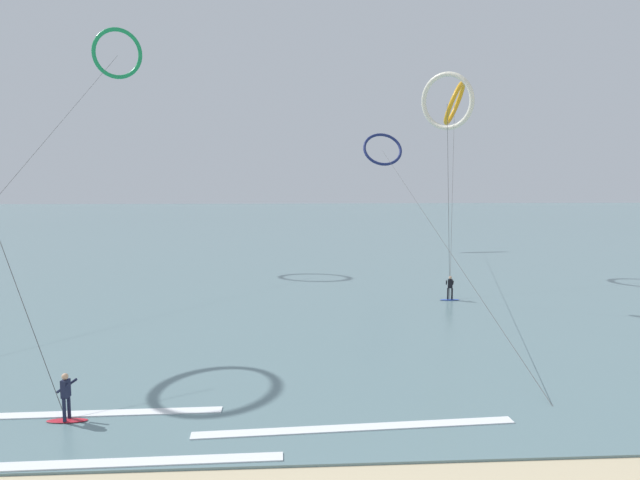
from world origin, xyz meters
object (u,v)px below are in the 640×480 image
Objects in this scene: kite_amber at (455,103)px; kite_emerald at (117,54)px; surfer_crimson at (66,400)px; surfer_cobalt at (450,290)px; kite_ivory at (447,101)px; kite_navy at (383,149)px.

kite_amber is 0.46× the size of kite_emerald.
surfer_crimson is 43.73m from kite_emerald.
kite_ivory is at bearing -150.97° from surfer_cobalt.
kite_amber reaches higher than surfer_cobalt.
surfer_cobalt is 1.00× the size of surfer_crimson.
surfer_crimson is at bearing 87.11° from kite_ivory.
kite_ivory is (18.27, 18.17, 12.81)m from surfer_crimson.
kite_emerald is at bearing 6.60° from kite_ivory.
kite_emerald is (-28.48, -11.87, 8.49)m from kite_navy.
kite_emerald reaches higher than kite_navy.
surfer_crimson is 0.10× the size of kite_amber.
surfer_crimson is at bearing 72.00° from kite_emerald.
kite_ivory reaches higher than surfer_cobalt.
surfer_crimson is (-18.83, -18.32, 0.00)m from surfer_cobalt.
kite_amber is at bearing -66.66° from kite_ivory.
kite_ivory is at bearing 112.82° from kite_emerald.
kite_navy is 31.55m from kite_ivory.
kite_ivory is 0.41× the size of kite_emerald.
kite_emerald reaches higher than kite_amber.
surfer_cobalt is at bearing 5.50° from kite_amber.
surfer_cobalt is 0.05× the size of kite_emerald.
kite_amber is 13.73m from kite_ivory.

